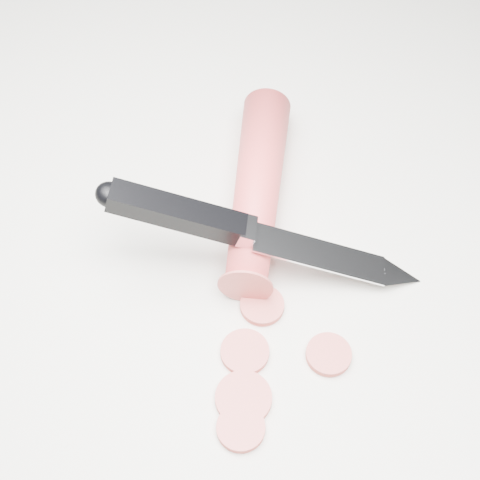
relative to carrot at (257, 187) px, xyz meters
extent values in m
plane|color=silver|center=(0.00, -0.11, -0.02)|extent=(2.40, 2.40, 0.00)
cylinder|color=red|center=(0.00, 0.00, 0.00)|extent=(0.08, 0.20, 0.04)
cylinder|color=#C34A45|center=(-0.03, -0.20, -0.02)|extent=(0.03, 0.03, 0.01)
cylinder|color=#C34A45|center=(-0.03, -0.14, -0.02)|extent=(0.04, 0.04, 0.01)
cylinder|color=#C34A45|center=(-0.03, -0.18, -0.02)|extent=(0.04, 0.04, 0.01)
cylinder|color=#C34A45|center=(0.04, -0.15, -0.02)|extent=(0.03, 0.03, 0.01)
cylinder|color=#C34A45|center=(-0.01, -0.10, -0.02)|extent=(0.03, 0.03, 0.01)
camera|label=1|loc=(-0.05, -0.36, 0.44)|focal=50.00mm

